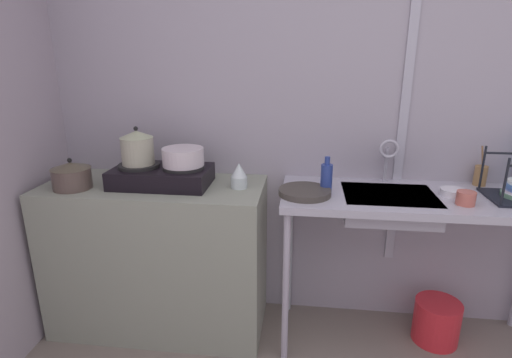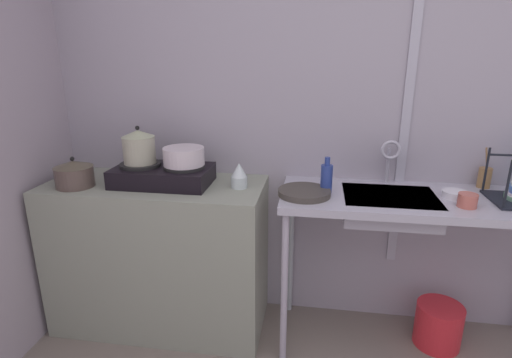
# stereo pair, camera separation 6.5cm
# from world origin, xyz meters

# --- Properties ---
(wall_back) EXTENTS (4.61, 0.10, 2.68)m
(wall_back) POSITION_xyz_m (0.00, 1.89, 1.34)
(wall_back) COLOR #9D96A2
(wall_back) RESTS_ON ground
(wall_metal_strip) EXTENTS (0.05, 0.01, 2.15)m
(wall_metal_strip) POSITION_xyz_m (0.14, 1.83, 1.48)
(wall_metal_strip) COLOR #A9A8B6
(counter_concrete) EXTENTS (1.25, 0.53, 0.91)m
(counter_concrete) POSITION_xyz_m (-1.24, 1.57, 0.45)
(counter_concrete) COLOR gray
(counter_concrete) RESTS_ON ground
(counter_sink) EXTENTS (1.47, 0.53, 0.91)m
(counter_sink) POSITION_xyz_m (0.22, 1.57, 0.83)
(counter_sink) COLOR #A9A8B6
(counter_sink) RESTS_ON ground
(stove) EXTENTS (0.54, 0.31, 0.12)m
(stove) POSITION_xyz_m (-1.19, 1.57, 0.96)
(stove) COLOR black
(stove) RESTS_ON counter_concrete
(pot_on_left_burner) EXTENTS (0.18, 0.18, 0.21)m
(pot_on_left_burner) POSITION_xyz_m (-1.32, 1.57, 1.12)
(pot_on_left_burner) COLOR #A3A28A
(pot_on_left_burner) RESTS_ON stove
(pot_on_right_burner) EXTENTS (0.23, 0.23, 0.10)m
(pot_on_right_burner) POSITION_xyz_m (-1.06, 1.57, 1.07)
(pot_on_right_burner) COLOR silver
(pot_on_right_burner) RESTS_ON stove
(pot_beside_stove) EXTENTS (0.21, 0.21, 0.17)m
(pot_beside_stove) POSITION_xyz_m (-1.66, 1.45, 0.98)
(pot_beside_stove) COLOR #50413B
(pot_beside_stove) RESTS_ON counter_concrete
(percolator) EXTENTS (0.09, 0.09, 0.14)m
(percolator) POSITION_xyz_m (-0.75, 1.58, 0.97)
(percolator) COLOR silver
(percolator) RESTS_ON counter_concrete
(sink_basin) EXTENTS (0.48, 0.37, 0.12)m
(sink_basin) POSITION_xyz_m (0.05, 1.57, 0.85)
(sink_basin) COLOR #A9A8B6
(sink_basin) RESTS_ON counter_sink
(faucet) EXTENTS (0.11, 0.06, 0.26)m
(faucet) POSITION_xyz_m (0.06, 1.75, 1.08)
(faucet) COLOR #A9A8B6
(faucet) RESTS_ON counter_sink
(frying_pan) EXTENTS (0.27, 0.27, 0.03)m
(frying_pan) POSITION_xyz_m (-0.39, 1.50, 0.92)
(frying_pan) COLOR #3E3832
(frying_pan) RESTS_ON counter_sink
(cup_by_rack) EXTENTS (0.09, 0.09, 0.07)m
(cup_by_rack) POSITION_xyz_m (0.39, 1.46, 0.94)
(cup_by_rack) COLOR #B65E50
(cup_by_rack) RESTS_ON counter_sink
(small_bowl_on_drainboard) EXTENTS (0.13, 0.13, 0.04)m
(small_bowl_on_drainboard) POSITION_xyz_m (0.37, 1.58, 0.92)
(small_bowl_on_drainboard) COLOR white
(small_bowl_on_drainboard) RESTS_ON counter_sink
(bottle_by_sink) EXTENTS (0.06, 0.06, 0.19)m
(bottle_by_sink) POSITION_xyz_m (-0.28, 1.57, 0.99)
(bottle_by_sink) COLOR navy
(bottle_by_sink) RESTS_ON counter_sink
(utensil_jar) EXTENTS (0.07, 0.07, 0.23)m
(utensil_jar) POSITION_xyz_m (0.58, 1.79, 0.97)
(utensil_jar) COLOR olive
(utensil_jar) RESTS_ON counter_sink
(bucket_on_floor) EXTENTS (0.26, 0.26, 0.25)m
(bucket_on_floor) POSITION_xyz_m (0.40, 1.60, 0.13)
(bucket_on_floor) COLOR red
(bucket_on_floor) RESTS_ON ground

